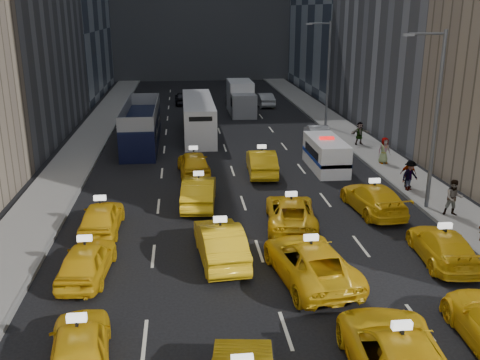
# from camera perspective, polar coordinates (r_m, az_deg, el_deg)

# --- Properties ---
(sidewalk_west) EXTENTS (3.00, 90.00, 0.15)m
(sidewalk_west) POSITION_cam_1_polar(r_m,az_deg,el_deg) (39.63, -16.83, 2.63)
(sidewalk_west) COLOR gray
(sidewalk_west) RESTS_ON ground
(sidewalk_east) EXTENTS (3.00, 90.00, 0.15)m
(sidewalk_east) POSITION_cam_1_polar(r_m,az_deg,el_deg) (41.24, 13.22, 3.50)
(sidewalk_east) COLOR gray
(sidewalk_east) RESTS_ON ground
(curb_west) EXTENTS (0.15, 90.00, 0.18)m
(curb_west) POSITION_cam_1_polar(r_m,az_deg,el_deg) (39.38, -14.76, 2.74)
(curb_west) COLOR slate
(curb_west) RESTS_ON ground
(curb_east) EXTENTS (0.15, 90.00, 0.18)m
(curb_east) POSITION_cam_1_polar(r_m,az_deg,el_deg) (40.78, 11.29, 3.49)
(curb_east) COLOR slate
(curb_east) RESTS_ON ground
(streetlight_near) EXTENTS (2.15, 0.22, 9.00)m
(streetlight_near) POSITION_cam_1_polar(r_m,az_deg,el_deg) (28.01, 20.00, 6.47)
(streetlight_near) COLOR #595B60
(streetlight_near) RESTS_ON ground
(streetlight_far) EXTENTS (2.15, 0.22, 9.00)m
(streetlight_far) POSITION_cam_1_polar(r_m,az_deg,el_deg) (46.60, 9.25, 11.39)
(streetlight_far) COLOR #595B60
(streetlight_far) RESTS_ON ground
(taxi_4) EXTENTS (2.24, 4.44, 1.45)m
(taxi_4) POSITION_cam_1_polar(r_m,az_deg,el_deg) (16.55, -16.73, -16.68)
(taxi_4) COLOR #E9B113
(taxi_4) RESTS_ON ground
(taxi_6) EXTENTS (3.00, 5.80, 1.56)m
(taxi_6) POSITION_cam_1_polar(r_m,az_deg,el_deg) (16.04, 16.54, -17.64)
(taxi_6) COLOR #E9B113
(taxi_6) RESTS_ON ground
(taxi_8) EXTENTS (2.01, 4.29, 1.42)m
(taxi_8) POSITION_cam_1_polar(r_m,az_deg,el_deg) (21.50, -16.04, -8.25)
(taxi_8) COLOR #E9B113
(taxi_8) RESTS_ON ground
(taxi_9) EXTENTS (2.11, 4.95, 1.59)m
(taxi_9) POSITION_cam_1_polar(r_m,az_deg,el_deg) (22.01, -2.11, -6.65)
(taxi_9) COLOR #E9B113
(taxi_9) RESTS_ON ground
(taxi_10) EXTENTS (3.23, 5.74, 1.51)m
(taxi_10) POSITION_cam_1_polar(r_m,az_deg,el_deg) (20.70, 7.48, -8.57)
(taxi_10) COLOR #E9B113
(taxi_10) RESTS_ON ground
(taxi_11) EXTENTS (2.37, 4.81, 1.35)m
(taxi_11) POSITION_cam_1_polar(r_m,az_deg,el_deg) (23.46, 20.80, -6.59)
(taxi_11) COLOR #E9B113
(taxi_11) RESTS_ON ground
(taxi_12) EXTENTS (1.81, 4.32, 1.46)m
(taxi_12) POSITION_cam_1_polar(r_m,az_deg,el_deg) (25.52, -14.56, -3.87)
(taxi_12) COLOR #E9B113
(taxi_12) RESTS_ON ground
(taxi_13) EXTENTS (2.06, 4.84, 1.55)m
(taxi_13) POSITION_cam_1_polar(r_m,az_deg,el_deg) (28.09, -4.40, -1.23)
(taxi_13) COLOR #E9B113
(taxi_13) RESTS_ON ground
(taxi_14) EXTENTS (2.87, 5.14, 1.36)m
(taxi_14) POSITION_cam_1_polar(r_m,az_deg,el_deg) (25.63, 5.43, -3.39)
(taxi_14) COLOR #E9B113
(taxi_14) RESTS_ON ground
(taxi_15) EXTENTS (2.41, 5.14, 1.45)m
(taxi_15) POSITION_cam_1_polar(r_m,az_deg,el_deg) (27.98, 14.03, -1.91)
(taxi_15) COLOR #E9B113
(taxi_15) RESTS_ON ground
(taxi_16) EXTENTS (2.16, 4.64, 1.54)m
(taxi_16) POSITION_cam_1_polar(r_m,az_deg,el_deg) (33.32, -4.96, 1.79)
(taxi_16) COLOR #E9B113
(taxi_16) RESTS_ON ground
(taxi_17) EXTENTS (1.92, 4.86, 1.58)m
(taxi_17) POSITION_cam_1_polar(r_m,az_deg,el_deg) (33.37, 2.32, 1.90)
(taxi_17) COLOR #E9B113
(taxi_17) RESTS_ON ground
(nypd_van) EXTENTS (2.13, 5.06, 2.14)m
(nypd_van) POSITION_cam_1_polar(r_m,az_deg,el_deg) (34.84, 9.15, 2.68)
(nypd_van) COLOR white
(nypd_van) RESTS_ON ground
(double_decker) EXTENTS (3.40, 10.89, 3.12)m
(double_decker) POSITION_cam_1_polar(r_m,az_deg,el_deg) (41.29, -10.46, 5.78)
(double_decker) COLOR black
(double_decker) RESTS_ON ground
(city_bus) EXTENTS (2.75, 11.49, 2.95)m
(city_bus) POSITION_cam_1_polar(r_m,az_deg,el_deg) (44.24, -4.48, 6.70)
(city_bus) COLOR silver
(city_bus) RESTS_ON ground
(box_truck) EXTENTS (3.05, 7.01, 3.11)m
(box_truck) POSITION_cam_1_polar(r_m,az_deg,el_deg) (53.54, 0.10, 8.75)
(box_truck) COLOR silver
(box_truck) RESTS_ON ground
(misc_car_0) EXTENTS (1.89, 4.49, 1.44)m
(misc_car_0) POSITION_cam_1_polar(r_m,az_deg,el_deg) (41.80, 8.23, 4.89)
(misc_car_0) COLOR #ABADB3
(misc_car_0) RESTS_ON ground
(misc_car_1) EXTENTS (2.76, 5.72, 1.57)m
(misc_car_1) POSITION_cam_1_polar(r_m,az_deg,el_deg) (52.53, -10.12, 7.48)
(misc_car_1) COLOR black
(misc_car_1) RESTS_ON ground
(misc_car_2) EXTENTS (2.90, 5.68, 1.58)m
(misc_car_2) POSITION_cam_1_polar(r_m,az_deg,el_deg) (57.79, -0.15, 8.67)
(misc_car_2) COLOR slate
(misc_car_2) RESTS_ON ground
(misc_car_3) EXTENTS (1.74, 4.03, 1.35)m
(misc_car_3) POSITION_cam_1_polar(r_m,az_deg,el_deg) (59.31, -6.16, 8.69)
(misc_car_3) COLOR black
(misc_car_3) RESTS_ON ground
(misc_car_4) EXTENTS (1.89, 4.48, 1.44)m
(misc_car_4) POSITION_cam_1_polar(r_m,az_deg,el_deg) (57.76, 2.57, 8.58)
(misc_car_4) COLOR #9B9EA2
(misc_car_4) RESTS_ON ground
(pedestrian_1) EXTENTS (0.97, 0.66, 1.82)m
(pedestrian_1) POSITION_cam_1_polar(r_m,az_deg,el_deg) (28.25, 21.84, -1.78)
(pedestrian_1) COLOR gray
(pedestrian_1) RESTS_ON sidewalk_east
(pedestrian_2) EXTENTS (1.20, 0.86, 1.71)m
(pedestrian_2) POSITION_cam_1_polar(r_m,az_deg,el_deg) (31.39, 17.67, 0.45)
(pedestrian_2) COLOR gray
(pedestrian_2) RESTS_ON sidewalk_east
(pedestrian_3) EXTENTS (0.94, 0.43, 1.60)m
(pedestrian_3) POSITION_cam_1_polar(r_m,az_deg,el_deg) (31.93, 17.50, 0.65)
(pedestrian_3) COLOR gray
(pedestrian_3) RESTS_ON sidewalk_east
(pedestrian_4) EXTENTS (0.89, 0.55, 1.74)m
(pedestrian_4) POSITION_cam_1_polar(r_m,az_deg,el_deg) (36.53, 15.12, 3.07)
(pedestrian_4) COLOR gray
(pedestrian_4) RESTS_ON sidewalk_east
(pedestrian_5) EXTENTS (1.64, 0.75, 1.71)m
(pedestrian_5) POSITION_cam_1_polar(r_m,az_deg,el_deg) (41.32, 12.63, 4.89)
(pedestrian_5) COLOR gray
(pedestrian_5) RESTS_ON sidewalk_east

